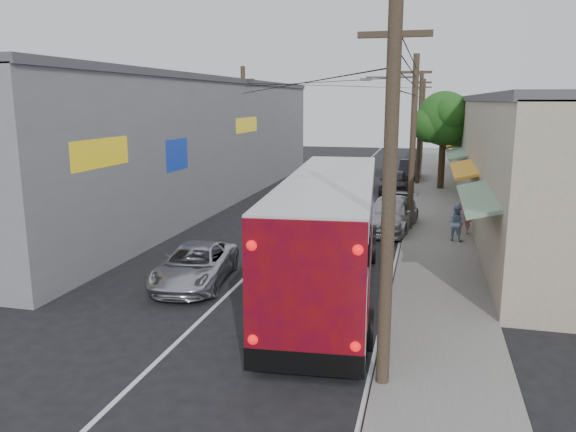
# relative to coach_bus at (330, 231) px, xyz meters

# --- Properties ---
(ground) EXTENTS (120.00, 120.00, 0.00)m
(ground) POSITION_rel_coach_bus_xyz_m (-2.99, -4.11, -1.89)
(ground) COLOR black
(ground) RESTS_ON ground
(sidewalk) EXTENTS (3.00, 80.00, 0.12)m
(sidewalk) POSITION_rel_coach_bus_xyz_m (3.51, 15.89, -1.83)
(sidewalk) COLOR slate
(sidewalk) RESTS_ON ground
(building_right) EXTENTS (7.09, 40.00, 6.25)m
(building_right) POSITION_rel_coach_bus_xyz_m (8.00, 17.89, 1.26)
(building_right) COLOR #B9AD93
(building_right) RESTS_ON ground
(building_left) EXTENTS (7.20, 36.00, 7.25)m
(building_left) POSITION_rel_coach_bus_xyz_m (-11.49, 13.89, 1.76)
(building_left) COLOR gray
(building_left) RESTS_ON ground
(utility_poles) EXTENTS (11.80, 45.28, 8.00)m
(utility_poles) POSITION_rel_coach_bus_xyz_m (0.14, 16.22, 2.24)
(utility_poles) COLOR #473828
(utility_poles) RESTS_ON ground
(street_tree) EXTENTS (4.40, 4.00, 6.60)m
(street_tree) POSITION_rel_coach_bus_xyz_m (3.88, 21.91, 2.78)
(street_tree) COLOR #3F2B19
(street_tree) RESTS_ON ground
(coach_bus) EXTENTS (3.78, 12.86, 3.66)m
(coach_bus) POSITION_rel_coach_bus_xyz_m (0.00, 0.00, 0.00)
(coach_bus) COLOR silver
(coach_bus) RESTS_ON ground
(jeepney) EXTENTS (2.64, 4.82, 1.28)m
(jeepney) POSITION_rel_coach_bus_xyz_m (-4.39, -0.70, -1.25)
(jeepney) COLOR silver
(jeepney) RESTS_ON ground
(parked_suv) EXTENTS (2.77, 5.43, 1.51)m
(parked_suv) POSITION_rel_coach_bus_xyz_m (1.32, 8.89, -1.14)
(parked_suv) COLOR #AAA9B2
(parked_suv) RESTS_ON ground
(parked_car_mid) EXTENTS (1.86, 4.46, 1.51)m
(parked_car_mid) POSITION_rel_coach_bus_xyz_m (0.81, 19.86, -1.14)
(parked_car_mid) COLOR #28282D
(parked_car_mid) RESTS_ON ground
(parked_car_far) EXTENTS (1.65, 4.55, 1.49)m
(parked_car_far) POSITION_rel_coach_bus_xyz_m (1.61, 26.66, -1.15)
(parked_car_far) COLOR black
(parked_car_far) RESTS_ON ground
(pedestrian_near) EXTENTS (0.69, 0.46, 1.86)m
(pedestrian_near) POSITION_rel_coach_bus_xyz_m (4.61, 8.44, -0.84)
(pedestrian_near) COLOR #D16E8B
(pedestrian_near) RESTS_ON sidewalk
(pedestrian_far) EXTENTS (0.92, 0.83, 1.54)m
(pedestrian_far) POSITION_rel_coach_bus_xyz_m (4.20, 7.00, -1.00)
(pedestrian_far) COLOR #8BA4CB
(pedestrian_far) RESTS_ON sidewalk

